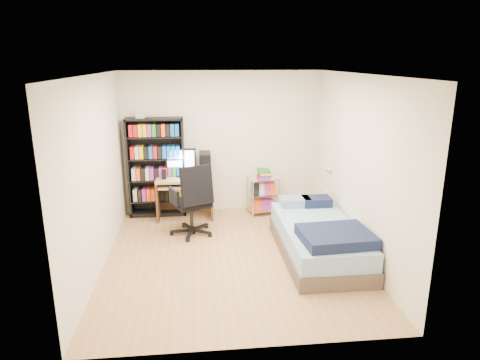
{
  "coord_description": "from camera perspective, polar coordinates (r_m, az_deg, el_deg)",
  "views": [
    {
      "loc": [
        -0.46,
        -5.49,
        2.69
      ],
      "look_at": [
        0.15,
        0.4,
        1.0
      ],
      "focal_mm": 32.0,
      "sensor_mm": 36.0,
      "label": 1
    }
  ],
  "objects": [
    {
      "name": "room",
      "position": [
        5.69,
        -1.08,
        1.24
      ],
      "size": [
        3.58,
        4.08,
        2.58
      ],
      "color": "tan",
      "rests_on": "ground"
    },
    {
      "name": "bed",
      "position": [
        6.16,
        10.49,
        -7.63
      ],
      "size": [
        1.03,
        2.07,
        0.59
      ],
      "color": "brown",
      "rests_on": "room"
    },
    {
      "name": "office_chair",
      "position": [
        6.75,
        -6.33,
        -4.35
      ],
      "size": [
        0.91,
        0.91,
        1.16
      ],
      "rotation": [
        0.0,
        0.0,
        0.43
      ],
      "color": "black",
      "rests_on": "room"
    },
    {
      "name": "door",
      "position": [
        7.38,
        11.49,
        2.31
      ],
      "size": [
        0.12,
        0.8,
        2.0
      ],
      "color": "silver",
      "rests_on": "room"
    },
    {
      "name": "wire_cart",
      "position": [
        7.57,
        3.14,
        -0.68
      ],
      "size": [
        0.56,
        0.44,
        0.82
      ],
      "rotation": [
        0.0,
        0.0,
        0.17
      ],
      "color": "silver",
      "rests_on": "room"
    },
    {
      "name": "media_shelf",
      "position": [
        7.58,
        -11.08,
        1.82
      ],
      "size": [
        0.97,
        0.32,
        1.8
      ],
      "color": "black",
      "rests_on": "room"
    },
    {
      "name": "computer_desk",
      "position": [
        7.47,
        -6.7,
        -0.08
      ],
      "size": [
        0.96,
        0.56,
        1.21
      ],
      "color": "tan",
      "rests_on": "room"
    }
  ]
}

